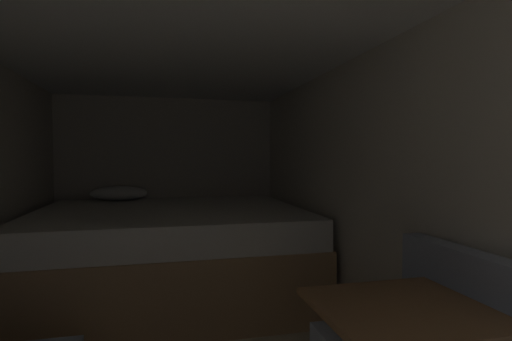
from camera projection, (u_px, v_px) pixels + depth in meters
wall_back at (169, 182)px, 4.56m from camera, size 2.57×0.05×1.96m
wall_right at (371, 201)px, 2.53m from camera, size 0.05×4.75×1.96m
ceiling_slab at (174, 31)px, 2.20m from camera, size 2.57×4.75×0.05m
bed at (171, 252)px, 3.55m from camera, size 2.35×1.99×0.96m
dinette_table at (402, 339)px, 1.40m from camera, size 0.60×0.56×0.73m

